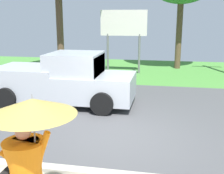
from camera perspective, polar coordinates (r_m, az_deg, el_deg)
The scene contains 4 objects.
ground_plane at distance 10.47m, azimuth 3.88°, elevation -3.68°, with size 40.00×22.00×0.20m.
monk_pedestrian at distance 4.23m, azimuth -16.48°, elevation -13.87°, with size 1.18×1.18×2.13m.
pickup_truck at distance 10.47m, azimuth -9.78°, elevation 1.35°, with size 5.20×2.28×1.88m.
roadside_billboard at distance 16.05m, azimuth 2.35°, elevation 11.88°, with size 2.60×0.12×3.50m.
Camera 1 is at (1.16, -6.97, 3.11)m, focal length 45.38 mm.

